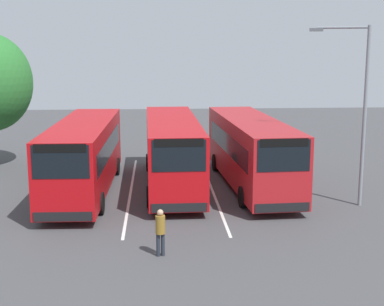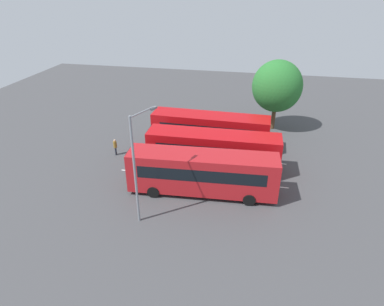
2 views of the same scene
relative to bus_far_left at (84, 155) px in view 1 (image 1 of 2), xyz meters
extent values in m
plane|color=#424244|center=(-0.27, 4.09, -1.82)|extent=(69.25, 69.25, 0.00)
cube|color=#B70C11|center=(-0.03, 0.00, 0.01)|extent=(11.27, 2.69, 3.01)
cube|color=black|center=(5.54, -0.14, 0.82)|extent=(0.17, 2.12, 1.26)
cube|color=black|center=(0.00, 1.17, 0.37)|extent=(9.42, 0.32, 0.96)
cube|color=black|center=(-0.06, -1.17, 0.37)|extent=(9.42, 0.32, 0.96)
cube|color=black|center=(5.56, -0.14, 1.33)|extent=(0.15, 1.93, 0.32)
cube|color=black|center=(5.57, -0.14, -1.28)|extent=(0.16, 2.22, 0.36)
cylinder|color=black|center=(3.59, 1.05, -1.36)|extent=(0.93, 0.30, 0.93)
cylinder|color=black|center=(3.53, -1.23, -1.36)|extent=(0.93, 0.30, 0.93)
cylinder|color=black|center=(-3.59, 1.24, -1.36)|extent=(0.93, 0.30, 0.93)
cylinder|color=black|center=(-3.65, -1.05, -1.36)|extent=(0.93, 0.30, 0.93)
cube|color=#B70C11|center=(-0.93, 4.16, 0.01)|extent=(11.26, 2.62, 3.01)
cube|color=black|center=(4.64, 4.26, 0.82)|extent=(0.16, 2.12, 1.26)
cube|color=black|center=(-0.95, 5.33, 0.37)|extent=(9.42, 0.25, 0.96)
cube|color=black|center=(-0.91, 2.98, 0.37)|extent=(9.42, 0.25, 0.96)
cube|color=black|center=(4.66, 4.26, 1.33)|extent=(0.14, 1.93, 0.32)
cube|color=black|center=(4.67, 4.26, -1.28)|extent=(0.14, 2.22, 0.36)
cylinder|color=black|center=(2.64, 5.37, -1.36)|extent=(0.93, 0.30, 0.93)
cylinder|color=black|center=(2.68, 3.08, -1.36)|extent=(0.93, 0.30, 0.93)
cylinder|color=black|center=(-4.54, 5.24, -1.36)|extent=(0.93, 0.30, 0.93)
cylinder|color=black|center=(-4.50, 2.95, -1.36)|extent=(0.93, 0.30, 0.93)
cube|color=#AD191E|center=(-0.67, 8.00, 0.01)|extent=(11.34, 3.07, 3.01)
cube|color=black|center=(4.88, 8.33, 0.82)|extent=(0.25, 2.12, 1.26)
cube|color=black|center=(-0.74, 9.17, 0.37)|extent=(9.41, 0.64, 0.96)
cube|color=black|center=(-0.61, 6.83, 0.37)|extent=(9.41, 0.64, 0.96)
cube|color=black|center=(4.90, 8.33, 1.33)|extent=(0.21, 1.93, 0.32)
cube|color=black|center=(4.91, 8.33, -1.28)|extent=(0.23, 2.22, 0.36)
cylinder|color=black|center=(2.84, 9.36, -1.36)|extent=(0.94, 0.33, 0.93)
cylinder|color=black|center=(2.98, 7.07, -1.36)|extent=(0.94, 0.33, 0.93)
cylinder|color=black|center=(-4.33, 8.93, -1.36)|extent=(0.94, 0.33, 0.93)
cylinder|color=black|center=(-4.19, 6.65, -1.36)|extent=(0.94, 0.33, 0.93)
cylinder|color=#232833|center=(8.41, 3.41, -1.44)|extent=(0.13, 0.13, 0.77)
cylinder|color=#232833|center=(8.37, 3.57, -1.44)|extent=(0.13, 0.13, 0.77)
cylinder|color=olive|center=(8.39, 3.49, -0.74)|extent=(0.39, 0.39, 0.61)
sphere|color=tan|center=(8.39, 3.49, -0.33)|extent=(0.21, 0.21, 0.21)
cylinder|color=gray|center=(2.98, 12.20, 2.02)|extent=(0.16, 0.16, 7.68)
cylinder|color=gray|center=(2.58, 11.20, 5.76)|extent=(0.89, 2.03, 0.10)
cube|color=slate|center=(2.18, 10.20, 5.68)|extent=(0.39, 0.59, 0.14)
cube|color=silver|center=(-0.27, 2.14, -1.82)|extent=(14.14, 0.13, 0.01)
cube|color=silver|center=(-0.27, 6.05, -1.82)|extent=(14.14, 0.13, 0.01)
camera|label=1|loc=(25.97, 3.40, 5.05)|focal=52.38mm
camera|label=2|loc=(-4.17, 29.04, 12.86)|focal=30.83mm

